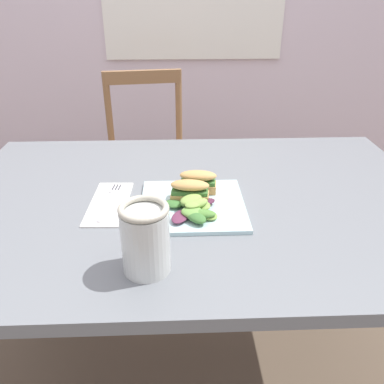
{
  "coord_description": "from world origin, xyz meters",
  "views": [
    {
      "loc": [
        0.05,
        -0.86,
        1.22
      ],
      "look_at": [
        0.08,
        0.0,
        0.76
      ],
      "focal_mm": 36.46,
      "sensor_mm": 36.0,
      "label": 1
    }
  ],
  "objects_px": {
    "fork_on_napkin": "(111,199)",
    "chair_wooden_far": "(149,165)",
    "mason_jar_iced_tea": "(146,242)",
    "sandwich_half_front": "(190,191)",
    "dining_table": "(195,238)",
    "sandwich_half_back": "(198,181)",
    "plate_lunch": "(193,205)"
  },
  "relations": [
    {
      "from": "sandwich_half_back",
      "to": "dining_table",
      "type": "bearing_deg",
      "value": -122.35
    },
    {
      "from": "plate_lunch",
      "to": "fork_on_napkin",
      "type": "height_order",
      "value": "plate_lunch"
    },
    {
      "from": "plate_lunch",
      "to": "fork_on_napkin",
      "type": "distance_m",
      "value": 0.21
    },
    {
      "from": "dining_table",
      "to": "plate_lunch",
      "type": "height_order",
      "value": "plate_lunch"
    },
    {
      "from": "fork_on_napkin",
      "to": "mason_jar_iced_tea",
      "type": "height_order",
      "value": "mason_jar_iced_tea"
    },
    {
      "from": "chair_wooden_far",
      "to": "sandwich_half_back",
      "type": "bearing_deg",
      "value": -77.19
    },
    {
      "from": "dining_table",
      "to": "mason_jar_iced_tea",
      "type": "xyz_separation_m",
      "value": [
        -0.11,
        -0.28,
        0.19
      ]
    },
    {
      "from": "fork_on_napkin",
      "to": "mason_jar_iced_tea",
      "type": "relative_size",
      "value": 1.34
    },
    {
      "from": "chair_wooden_far",
      "to": "sandwich_half_back",
      "type": "distance_m",
      "value": 0.93
    },
    {
      "from": "sandwich_half_back",
      "to": "mason_jar_iced_tea",
      "type": "distance_m",
      "value": 0.32
    },
    {
      "from": "dining_table",
      "to": "mason_jar_iced_tea",
      "type": "relative_size",
      "value": 9.07
    },
    {
      "from": "fork_on_napkin",
      "to": "chair_wooden_far",
      "type": "bearing_deg",
      "value": 88.11
    },
    {
      "from": "plate_lunch",
      "to": "mason_jar_iced_tea",
      "type": "height_order",
      "value": "mason_jar_iced_tea"
    },
    {
      "from": "chair_wooden_far",
      "to": "sandwich_half_front",
      "type": "xyz_separation_m",
      "value": [
        0.17,
        -0.9,
        0.33
      ]
    },
    {
      "from": "sandwich_half_front",
      "to": "fork_on_napkin",
      "type": "bearing_deg",
      "value": 172.03
    },
    {
      "from": "dining_table",
      "to": "chair_wooden_far",
      "type": "height_order",
      "value": "chair_wooden_far"
    },
    {
      "from": "plate_lunch",
      "to": "mason_jar_iced_tea",
      "type": "bearing_deg",
      "value": -112.64
    },
    {
      "from": "mason_jar_iced_tea",
      "to": "dining_table",
      "type": "bearing_deg",
      "value": 69.6
    },
    {
      "from": "chair_wooden_far",
      "to": "mason_jar_iced_tea",
      "type": "relative_size",
      "value": 6.29
    },
    {
      "from": "sandwich_half_front",
      "to": "chair_wooden_far",
      "type": "bearing_deg",
      "value": 100.68
    },
    {
      "from": "fork_on_napkin",
      "to": "mason_jar_iced_tea",
      "type": "bearing_deg",
      "value": -68.26
    },
    {
      "from": "sandwich_half_front",
      "to": "fork_on_napkin",
      "type": "distance_m",
      "value": 0.2
    },
    {
      "from": "mason_jar_iced_tea",
      "to": "sandwich_half_front",
      "type": "bearing_deg",
      "value": 69.69
    },
    {
      "from": "fork_on_napkin",
      "to": "sandwich_half_front",
      "type": "bearing_deg",
      "value": -7.97
    },
    {
      "from": "fork_on_napkin",
      "to": "sandwich_half_back",
      "type": "bearing_deg",
      "value": 6.44
    },
    {
      "from": "sandwich_half_front",
      "to": "sandwich_half_back",
      "type": "xyz_separation_m",
      "value": [
        0.02,
        0.05,
        0.0
      ]
    },
    {
      "from": "sandwich_half_back",
      "to": "mason_jar_iced_tea",
      "type": "xyz_separation_m",
      "value": [
        -0.11,
        -0.3,
        0.02
      ]
    },
    {
      "from": "dining_table",
      "to": "sandwich_half_back",
      "type": "bearing_deg",
      "value": 57.65
    },
    {
      "from": "chair_wooden_far",
      "to": "mason_jar_iced_tea",
      "type": "height_order",
      "value": "mason_jar_iced_tea"
    },
    {
      "from": "plate_lunch",
      "to": "dining_table",
      "type": "bearing_deg",
      "value": 79.83
    },
    {
      "from": "plate_lunch",
      "to": "sandwich_half_back",
      "type": "height_order",
      "value": "sandwich_half_back"
    },
    {
      "from": "sandwich_half_back",
      "to": "plate_lunch",
      "type": "bearing_deg",
      "value": -104.35
    }
  ]
}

